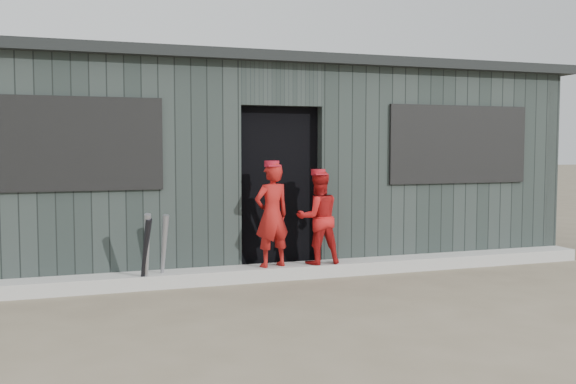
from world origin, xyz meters
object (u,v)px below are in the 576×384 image
object	(u,v)px
player_red_left	(272,215)
dugout	(249,163)
player_red_right	(318,218)
bat_left	(147,252)
bat_mid	(164,251)
bat_right	(145,255)
player_grey_back	(315,221)

from	to	relation	value
player_red_left	dugout	bearing A→B (deg)	-110.32
player_red_right	dugout	world-z (taller)	dugout
player_red_left	dugout	world-z (taller)	dugout
bat_left	bat_mid	size ratio (longest dim) A/B	1.08
bat_mid	bat_right	world-z (taller)	bat_mid
bat_mid	player_grey_back	xyz separation A→B (m)	(1.99, 0.64, 0.19)
bat_mid	player_red_right	size ratio (longest dim) A/B	0.75
player_red_left	player_grey_back	world-z (taller)	player_red_left
player_grey_back	dugout	size ratio (longest dim) A/B	0.14
bat_mid	bat_right	size ratio (longest dim) A/B	0.97
bat_mid	bat_right	xyz separation A→B (m)	(-0.22, -0.16, -0.00)
bat_right	player_red_left	xyz separation A→B (m)	(1.45, 0.20, 0.34)
bat_left	player_red_left	size ratio (longest dim) A/B	0.74
player_red_right	player_grey_back	bearing A→B (deg)	-107.11
bat_left	player_red_right	xyz separation A→B (m)	(1.99, 0.20, 0.27)
bat_mid	dugout	size ratio (longest dim) A/B	0.10
bat_right	player_red_right	size ratio (longest dim) A/B	0.77
bat_left	bat_right	distance (m)	0.03
player_red_left	player_grey_back	distance (m)	0.98
bat_left	player_red_left	xyz separation A→B (m)	(1.43, 0.20, 0.32)
bat_left	player_grey_back	world-z (taller)	player_grey_back
bat_left	bat_mid	distance (m)	0.26
bat_left	bat_mid	bearing A→B (deg)	40.12
bat_mid	bat_right	bearing A→B (deg)	-142.82
bat_left	bat_mid	world-z (taller)	bat_left
player_red_right	bat_mid	bearing A→B (deg)	1.70
bat_right	dugout	world-z (taller)	dugout
player_red_left	player_red_right	xyz separation A→B (m)	(0.57, 0.00, -0.05)
bat_left	player_red_left	distance (m)	1.48
bat_mid	player_red_left	world-z (taller)	player_red_left
bat_right	dugout	xyz separation A→B (m)	(1.65, 1.93, 0.89)
bat_right	bat_left	bearing A→B (deg)	-5.68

